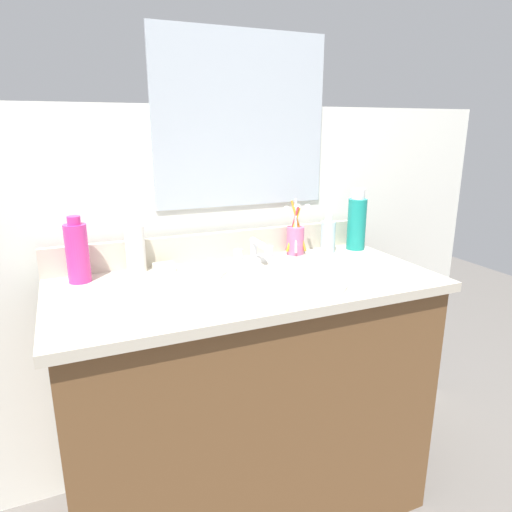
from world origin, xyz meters
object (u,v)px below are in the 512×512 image
(faucet, at_px, (254,254))
(cup_pink, at_px, (295,238))
(soap_bar, at_px, (164,267))
(bottle_gel_clear, at_px, (328,236))
(bottle_soap_pink, at_px, (77,252))
(bottle_mouthwash_teal, at_px, (357,222))
(bottle_lotion_white, at_px, (135,246))

(faucet, bearing_deg, cup_pink, 12.34)
(faucet, bearing_deg, soap_bar, 175.70)
(soap_bar, bearing_deg, bottle_gel_clear, -0.46)
(bottle_soap_pink, bearing_deg, cup_pink, 1.57)
(cup_pink, bearing_deg, faucet, -167.66)
(cup_pink, bearing_deg, bottle_soap_pink, -178.43)
(bottle_soap_pink, height_order, soap_bar, bottle_soap_pink)
(bottle_gel_clear, relative_size, soap_bar, 2.11)
(bottle_gel_clear, relative_size, bottle_mouthwash_teal, 0.62)
(bottle_gel_clear, distance_m, bottle_mouthwash_teal, 0.12)
(bottle_soap_pink, relative_size, bottle_lotion_white, 1.07)
(soap_bar, bearing_deg, cup_pink, 1.88)
(soap_bar, bearing_deg, bottle_soap_pink, -179.03)
(soap_bar, bearing_deg, bottle_lotion_white, 159.72)
(bottle_lotion_white, bearing_deg, soap_bar, -20.28)
(bottle_mouthwash_teal, bearing_deg, cup_pink, 174.05)
(cup_pink, relative_size, soap_bar, 3.03)
(bottle_soap_pink, bearing_deg, bottle_mouthwash_teal, -0.32)
(bottle_mouthwash_teal, distance_m, bottle_lotion_white, 0.78)
(bottle_soap_pink, xyz_separation_m, cup_pink, (0.71, 0.02, -0.03))
(bottle_soap_pink, relative_size, bottle_gel_clear, 1.42)
(cup_pink, height_order, soap_bar, cup_pink)
(bottle_gel_clear, distance_m, cup_pink, 0.12)
(bottle_soap_pink, distance_m, soap_bar, 0.26)
(bottle_gel_clear, xyz_separation_m, soap_bar, (-0.59, 0.00, -0.05))
(bottle_mouthwash_teal, height_order, soap_bar, bottle_mouthwash_teal)
(bottle_soap_pink, bearing_deg, faucet, -1.91)
(soap_bar, bearing_deg, bottle_mouthwash_teal, -0.77)
(bottle_soap_pink, relative_size, soap_bar, 2.99)
(bottle_soap_pink, distance_m, bottle_lotion_white, 0.17)
(faucet, distance_m, bottle_soap_pink, 0.54)
(bottle_gel_clear, distance_m, soap_bar, 0.59)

